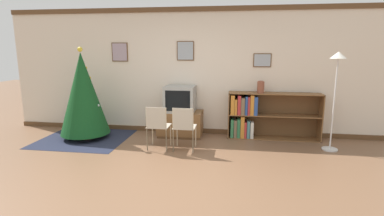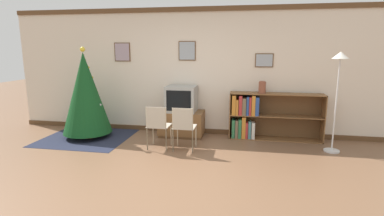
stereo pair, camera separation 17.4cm
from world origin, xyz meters
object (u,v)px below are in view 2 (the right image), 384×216
(tv_console, at_px, (182,123))
(folding_chair_left, at_px, (158,125))
(television, at_px, (181,99))
(vase, at_px, (262,87))
(christmas_tree, at_px, (86,93))
(bookshelf, at_px, (258,116))
(standing_lamp, at_px, (339,76))
(folding_chair_right, at_px, (184,126))

(tv_console, distance_m, folding_chair_left, 0.98)
(television, height_order, folding_chair_left, television)
(folding_chair_left, bearing_deg, tv_console, 75.30)
(folding_chair_left, height_order, vase, vase)
(christmas_tree, bearing_deg, tv_console, 12.89)
(bookshelf, bearing_deg, television, -176.21)
(christmas_tree, xyz_separation_m, standing_lamp, (4.85, -0.04, 0.44))
(tv_console, xyz_separation_m, television, (0.00, -0.00, 0.54))
(folding_chair_right, relative_size, bookshelf, 0.44)
(christmas_tree, distance_m, folding_chair_right, 2.28)
(folding_chair_right, xyz_separation_m, standing_lamp, (2.67, 0.45, 0.91))
(tv_console, distance_m, standing_lamp, 3.16)
(vase, bearing_deg, bookshelf, 143.83)
(christmas_tree, distance_m, tv_console, 2.09)
(bookshelf, bearing_deg, vase, -36.17)
(christmas_tree, distance_m, standing_lamp, 4.87)
(folding_chair_left, height_order, folding_chair_right, same)
(standing_lamp, bearing_deg, television, 170.72)
(television, bearing_deg, christmas_tree, -167.18)
(tv_console, height_order, folding_chair_left, folding_chair_left)
(tv_console, relative_size, bookshelf, 0.50)
(tv_console, distance_m, bookshelf, 1.62)
(folding_chair_left, distance_m, standing_lamp, 3.32)
(folding_chair_left, bearing_deg, christmas_tree, 163.86)
(vase, height_order, standing_lamp, standing_lamp)
(standing_lamp, bearing_deg, tv_console, 170.67)
(tv_console, relative_size, television, 1.50)
(folding_chair_left, xyz_separation_m, vase, (1.90, 1.00, 0.61))
(christmas_tree, height_order, standing_lamp, christmas_tree)
(christmas_tree, xyz_separation_m, folding_chair_left, (1.69, -0.49, -0.47))
(folding_chair_right, relative_size, standing_lamp, 0.46)
(christmas_tree, height_order, vase, christmas_tree)
(tv_console, xyz_separation_m, standing_lamp, (2.92, -0.48, 1.11))
(bookshelf, xyz_separation_m, standing_lamp, (1.31, -0.58, 0.89))
(television, distance_m, folding_chair_right, 1.02)
(bookshelf, distance_m, standing_lamp, 1.69)
(bookshelf, distance_m, vase, 0.60)
(television, relative_size, vase, 2.52)
(vase, bearing_deg, television, -177.62)
(tv_console, relative_size, folding_chair_left, 1.14)
(folding_chair_right, xyz_separation_m, vase, (1.41, 1.00, 0.61))
(christmas_tree, relative_size, standing_lamp, 1.04)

